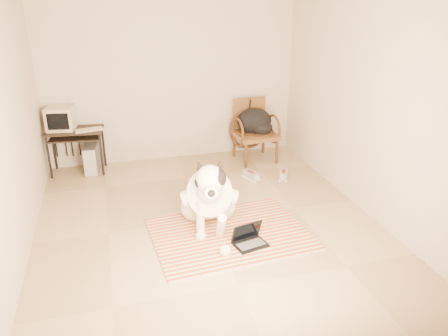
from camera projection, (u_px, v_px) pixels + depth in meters
name	position (u px, v px, depth m)	size (l,w,h in m)	color
floor	(206.00, 220.00, 5.37)	(4.50, 4.50, 0.00)	tan
wall_back	(172.00, 76.00, 6.85)	(4.50, 4.50, 0.00)	#C1B19E
wall_front	(282.00, 204.00, 2.84)	(4.50, 4.50, 0.00)	#C1B19E
wall_left	(9.00, 128.00, 4.35)	(4.50, 4.50, 0.00)	#C1B19E
wall_right	(363.00, 102.00, 5.34)	(4.50, 4.50, 0.00)	#C1B19E
rug	(230.00, 234.00, 5.06)	(1.84, 1.46, 0.02)	red
dog	(209.00, 197.00, 5.05)	(0.68, 1.42, 1.02)	white
laptop	(249.00, 239.00, 4.81)	(0.40, 0.33, 0.25)	black
computer_desk	(75.00, 136.00, 6.52)	(0.87, 0.54, 0.69)	black
crt_monitor	(61.00, 118.00, 6.44)	(0.44, 0.42, 0.34)	#B4A48D
desk_keyboard	(89.00, 130.00, 6.44)	(0.40, 0.15, 0.03)	#B4A48D
pc_tower	(92.00, 158.00, 6.70)	(0.24, 0.47, 0.43)	#4D4D50
rattan_chair	(254.00, 130.00, 7.09)	(0.68, 0.66, 0.97)	brown
backpack	(256.00, 122.00, 7.00)	(0.56, 0.50, 0.41)	black
sneaker_left	(251.00, 176.00, 6.50)	(0.22, 0.33, 0.11)	silver
sneaker_right	(283.00, 175.00, 6.53)	(0.23, 0.32, 0.10)	silver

